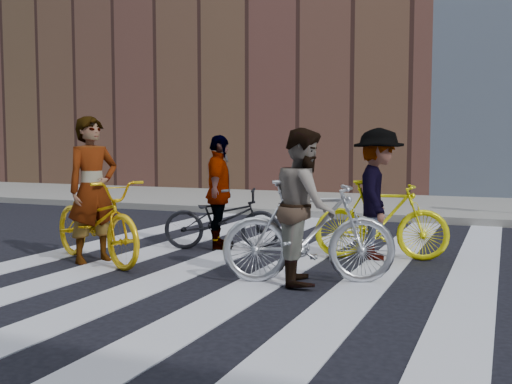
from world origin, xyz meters
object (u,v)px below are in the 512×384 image
Objects in this scene: bike_yellow_left at (97,221)px; bike_silver_mid at (309,232)px; rider_right at (378,194)px; rider_left at (93,190)px; rider_rear at (219,192)px; bike_dark_rear at (222,219)px; rider_mid at (305,206)px; bike_yellow_right at (381,220)px.

bike_silver_mid reaches higher than bike_yellow_left.
bike_silver_mid is 1.09× the size of rider_right.
rider_left is 1.89m from rider_rear.
bike_dark_rear is 1.98m from rider_left.
rider_left is 2.95m from rider_mid.
bike_dark_rear is 2.44m from rider_mid.
rider_left is 1.08× the size of rider_right.
rider_left reaches higher than rider_rear.
rider_left is at bearing 104.00° from bike_yellow_right.
rider_rear reaches higher than bike_yellow_left.
bike_yellow_left is at bearing 104.33° from bike_yellow_right.
bike_yellow_right is at bearing -106.79° from rider_rear.
rider_rear reaches higher than bike_silver_mid.
rider_left is at bearing 67.94° from bike_silver_mid.
rider_right is (-0.05, 0.00, 0.35)m from bike_yellow_right.
rider_left is (-0.05, 0.00, 0.41)m from bike_yellow_left.
rider_right reaches higher than bike_yellow_right.
bike_yellow_left is at bearing 67.92° from bike_silver_mid.
bike_yellow_left is 1.21× the size of bike_dark_rear.
rider_mid is (-0.05, 0.00, 0.29)m from bike_silver_mid.
rider_left reaches higher than bike_dark_rear.
rider_left is 1.11× the size of rider_mid.
bike_yellow_right is at bearing -39.91° from bike_yellow_left.
bike_yellow_left is 1.17× the size of bike_yellow_right.
bike_silver_mid is at bearing -111.11° from rider_mid.
bike_silver_mid is at bearing -150.27° from bike_dark_rear.
bike_silver_mid is 2.49m from rider_rear.
rider_mid is 1.77m from rider_right.
bike_yellow_left is 1.08× the size of bike_silver_mid.
rider_left is at bearing 67.92° from rider_mid.
bike_dark_rear is at bearing -12.34° from rider_left.
rider_mid is (1.80, -1.59, 0.42)m from bike_dark_rear.
bike_silver_mid is 2.44m from bike_dark_rear.
rider_left is at bearing 124.92° from rider_rear.
bike_yellow_right is at bearing -38.31° from rider_mid.
rider_left is (-3.47, -1.66, 0.43)m from bike_yellow_right.
rider_right is (0.48, 1.71, 0.02)m from rider_mid.
rider_rear is at bearing 81.47° from rider_right.
bike_yellow_left is at bearing 104.66° from rider_right.
bike_dark_rear is (1.09, 1.54, -0.10)m from bike_yellow_left.
rider_right is (3.37, 1.66, 0.34)m from bike_yellow_left.
bike_dark_rear is (-2.33, -0.12, -0.08)m from bike_yellow_right.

